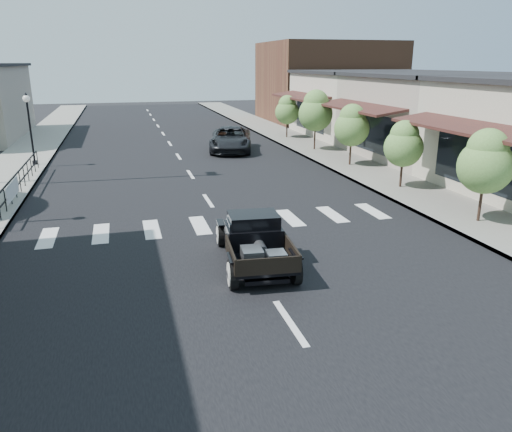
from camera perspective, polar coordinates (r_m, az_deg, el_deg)
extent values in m
plane|color=black|center=(13.36, -0.28, -6.07)|extent=(120.00, 120.00, 0.00)
cube|color=black|center=(27.55, -8.36, 5.99)|extent=(14.00, 80.00, 0.02)
cube|color=gray|center=(27.88, -26.02, 4.69)|extent=(3.00, 80.00, 0.15)
cube|color=gray|center=(29.73, 8.22, 6.94)|extent=(3.00, 80.00, 0.15)
cube|color=#AB9E90|center=(30.93, 21.24, 10.44)|extent=(10.00, 9.00, 4.50)
cube|color=beige|center=(38.53, 13.30, 12.24)|extent=(10.00, 9.00, 4.50)
cube|color=brown|center=(47.69, 8.15, 14.89)|extent=(11.00, 10.00, 7.00)
imported|color=black|center=(30.98, -2.90, 8.73)|extent=(3.61, 5.67, 1.46)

